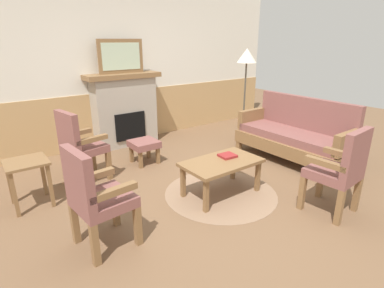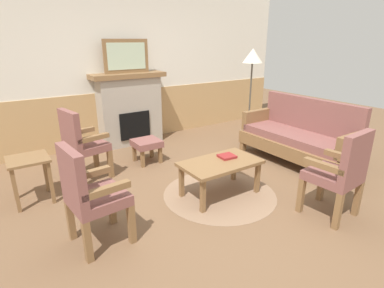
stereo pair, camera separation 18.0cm
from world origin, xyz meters
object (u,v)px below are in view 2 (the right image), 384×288
Objects in this scene: framed_picture at (126,56)px; armchair_front_left at (340,171)px; armchair_by_window_left at (89,192)px; side_table at (29,167)px; floor_lamp_by_couch at (252,62)px; coffee_table at (220,166)px; armchair_near_fireplace at (81,142)px; footstool at (147,145)px; couch at (299,138)px; book_on_table at (227,156)px; fireplace at (130,109)px.

framed_picture is 3.77m from armchair_front_left.
armchair_by_window_left reaches higher than side_table.
floor_lamp_by_couch reaches higher than side_table.
coffee_table is 1.88m from armchair_near_fireplace.
footstool is 0.41× the size of armchair_near_fireplace.
side_table is (-3.61, 0.96, 0.04)m from couch.
couch is 1.84× the size of armchair_front_left.
side_table is at bearing 140.55° from armchair_front_left.
framed_picture is 2.65m from book_on_table.
couch is 1.88× the size of coffee_table.
couch is 9.28× the size of book_on_table.
framed_picture reaches higher than footstool.
framed_picture is 1.45× the size of side_table.
framed_picture is 2.54m from side_table.
armchair_front_left is at bearing -23.17° from armchair_by_window_left.
armchair_front_left is at bearing -127.61° from couch.
armchair_by_window_left is at bearing -73.62° from side_table.
armchair_by_window_left is at bearing -155.89° from floor_lamp_by_couch.
footstool is at bearing 49.94° from armchair_by_window_left.
book_on_table is 0.49× the size of footstool.
couch is 1.52m from book_on_table.
armchair_near_fireplace is 1.00× the size of armchair_front_left.
book_on_table is 1.28m from armchair_front_left.
fireplace is at bearing 42.70° from armchair_near_fireplace.
book_on_table is 0.20× the size of armchair_front_left.
armchair_near_fireplace is at bearing -137.30° from fireplace.
side_table is (-0.35, 1.20, -0.10)m from armchair_by_window_left.
floor_lamp_by_couch reaches higher than armchair_near_fireplace.
coffee_table is at bearing -47.92° from armchair_near_fireplace.
book_on_table is at bearing -73.16° from footstool.
fireplace is at bearing 59.89° from armchair_by_window_left.
coffee_table is 0.98× the size of armchair_near_fireplace.
armchair_front_left is 0.58× the size of floor_lamp_by_couch.
armchair_near_fireplace is (-1.16, -1.07, -0.11)m from fireplace.
framed_picture is at bearing 80.19° from footstool.
floor_lamp_by_couch reaches higher than book_on_table.
footstool is 1.02m from armchair_near_fireplace.
armchair_front_left is at bearing -76.88° from fireplace.
book_on_table is 0.35× the size of side_table.
framed_picture is 1.63m from footstool.
armchair_by_window_left is at bearing -176.68° from coffee_table.
floor_lamp_by_couch is (1.88, 1.46, 1.06)m from coffee_table.
armchair_front_left reaches higher than coffee_table.
armchair_by_window_left is (-3.25, -0.25, 0.14)m from couch.
coffee_table is 2.23m from side_table.
armchair_by_window_left reaches higher than book_on_table.
coffee_table is at bearing -142.22° from floor_lamp_by_couch.
couch is at bearing -14.84° from side_table.
fireplace is 0.91m from framed_picture.
fireplace reaches higher than side_table.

